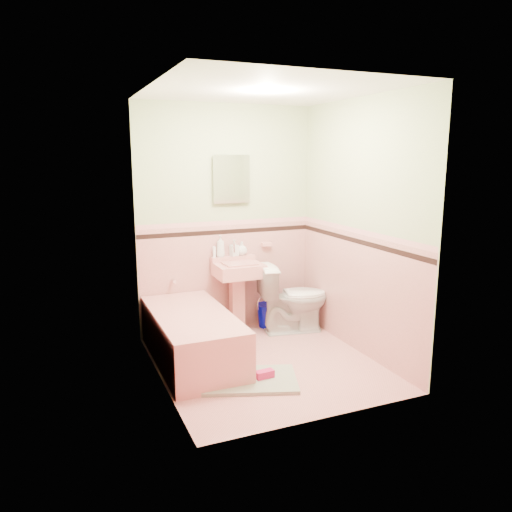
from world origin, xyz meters
name	(u,v)px	position (x,y,z in m)	size (l,w,h in m)	color
floor	(266,363)	(0.00, 0.00, 0.00)	(2.20, 2.20, 0.00)	#DA928F
ceiling	(267,90)	(0.00, 0.00, 2.50)	(2.20, 2.20, 0.00)	white
wall_back	(226,220)	(0.00, 1.10, 1.25)	(2.50, 2.50, 0.00)	beige
wall_front	(330,256)	(0.00, -1.10, 1.25)	(2.50, 2.50, 0.00)	beige
wall_left	(157,241)	(-1.00, 0.00, 1.25)	(2.50, 2.50, 0.00)	beige
wall_right	(359,228)	(1.00, 0.00, 1.25)	(2.50, 2.50, 0.00)	beige
wainscot_back	(227,277)	(0.00, 1.09, 0.60)	(2.00, 2.00, 0.00)	#DD9794
wainscot_front	(326,343)	(0.00, -1.09, 0.60)	(2.00, 2.00, 0.00)	#DD9794
wainscot_left	(161,316)	(-0.99, 0.00, 0.60)	(2.20, 2.20, 0.00)	#DD9794
wainscot_right	(356,292)	(0.99, 0.00, 0.60)	(2.20, 2.20, 0.00)	#DD9794
accent_back	(227,232)	(0.00, 1.08, 1.12)	(2.00, 2.00, 0.00)	black
accent_front	(328,274)	(0.00, -1.08, 1.12)	(2.00, 2.00, 0.00)	black
accent_left	(160,256)	(-0.98, 0.00, 1.12)	(2.20, 2.20, 0.00)	black
accent_right	(357,241)	(0.98, 0.00, 1.12)	(2.20, 2.20, 0.00)	black
cap_back	(227,223)	(0.00, 1.08, 1.22)	(2.00, 2.00, 0.00)	pink
cap_front	(328,260)	(0.00, -1.08, 1.22)	(2.00, 2.00, 0.00)	pink
cap_left	(159,245)	(-0.98, 0.00, 1.22)	(2.20, 2.20, 0.00)	pink
cap_right	(358,231)	(0.98, 0.00, 1.22)	(2.20, 2.20, 0.00)	pink
bathtub	(192,338)	(-0.63, 0.33, 0.23)	(0.70, 1.50, 0.45)	#D58784
tub_faucet	(173,281)	(-0.63, 1.05, 0.63)	(0.04, 0.04, 0.12)	silver
sink	(239,299)	(0.05, 0.86, 0.40)	(0.51, 0.48, 0.80)	#D58784
sink_faucet	(234,248)	(0.05, 1.00, 0.95)	(0.02, 0.02, 0.10)	silver
medicine_cabinet	(231,179)	(0.05, 1.07, 1.70)	(0.38, 0.04, 0.47)	white
soap_dish	(266,244)	(0.47, 1.06, 0.95)	(0.11, 0.07, 0.04)	#D58784
soap_bottle_left	(220,246)	(-0.09, 1.04, 0.97)	(0.09, 0.09, 0.24)	#B2B2B2
soap_bottle_mid	(234,248)	(0.07, 1.04, 0.94)	(0.08, 0.08, 0.18)	#B2B2B2
soap_bottle_right	(242,248)	(0.16, 1.04, 0.93)	(0.12, 0.12, 0.15)	#B2B2B2
tube	(214,252)	(-0.17, 1.04, 0.91)	(0.04, 0.04, 0.12)	white
toilet	(293,298)	(0.64, 0.70, 0.39)	(0.43, 0.76, 0.78)	white
bucket	(268,315)	(0.45, 0.95, 0.13)	(0.27, 0.27, 0.27)	#0206A0
bath_mat	(250,380)	(-0.29, -0.31, 0.02)	(0.82, 0.55, 0.03)	gray
shoe	(265,374)	(-0.17, -0.35, 0.07)	(0.16, 0.08, 0.07)	#BF1E59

